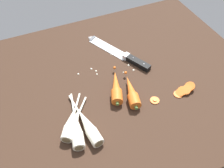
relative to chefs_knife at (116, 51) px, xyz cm
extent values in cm
cube|color=#332116|center=(-9.51, -15.70, -2.65)|extent=(120.00, 90.00, 4.00)
cube|color=silver|center=(-1.87, 3.78, -0.40)|extent=(12.82, 19.87, 0.50)
cone|color=silver|center=(-6.84, 13.81, -0.40)|extent=(4.88, 4.45, 3.96)
cube|color=silver|center=(2.57, -5.19, 0.45)|extent=(3.52, 3.10, 2.20)
cube|color=black|center=(5.45, -11.01, 0.45)|extent=(7.39, 11.10, 2.20)
sphere|color=silver|center=(4.21, -8.50, 1.55)|extent=(0.50, 0.50, 0.50)
sphere|color=silver|center=(6.70, -13.52, 1.55)|extent=(0.50, 0.50, 0.50)
cylinder|color=#D6601E|center=(-10.52, -24.48, 1.45)|extent=(5.79, 6.41, 4.20)
cone|color=#D6601E|center=(-8.29, -18.57, 1.45)|extent=(8.20, 13.24, 3.99)
sphere|color=#D6601E|center=(-5.25, -10.51, 1.45)|extent=(1.20, 1.20, 1.20)
cylinder|color=#5B7F3D|center=(-11.66, -27.51, 1.45)|extent=(1.48, 1.36, 1.20)
cylinder|color=#D6601E|center=(-5.60, -28.73, 1.45)|extent=(5.24, 5.86, 4.20)
cone|color=#D6601E|center=(-4.22, -22.85, 1.45)|extent=(6.64, 12.67, 3.99)
sphere|color=#D6601E|center=(-2.34, -14.84, 1.45)|extent=(1.20, 1.20, 1.20)
cylinder|color=#5B7F3D|center=(-6.31, -31.77, 1.45)|extent=(1.40, 1.25, 1.20)
cylinder|color=silver|center=(-31.43, -32.13, 1.35)|extent=(5.82, 6.05, 4.00)
cone|color=silver|center=(-28.12, -26.57, 1.35)|extent=(7.50, 9.06, 3.80)
cylinder|color=silver|center=(-24.74, -20.87, 0.45)|extent=(5.18, 8.06, 0.70)
cylinder|color=brown|center=(-32.61, -34.13, 1.35)|extent=(2.56, 1.69, 2.80)
cylinder|color=silver|center=(-29.19, -35.75, 1.35)|extent=(4.93, 6.01, 4.00)
cone|color=silver|center=(-27.79, -28.44, 1.35)|extent=(5.52, 10.07, 3.80)
cylinder|color=silver|center=(-26.36, -20.95, 0.45)|extent=(2.62, 10.25, 0.70)
cylinder|color=brown|center=(-29.69, -38.38, 1.35)|extent=(2.81, 0.82, 2.80)
cylinder|color=silver|center=(-30.58, -31.53, 1.35)|extent=(5.68, 5.69, 4.00)
cone|color=silver|center=(-27.02, -27.11, 1.35)|extent=(7.52, 8.04, 3.80)
cylinder|color=silver|center=(-23.37, -22.58, 0.45)|extent=(5.48, 6.56, 0.70)
cylinder|color=brown|center=(-31.87, -33.12, 1.35)|extent=(2.37, 1.99, 2.80)
cylinder|color=silver|center=(-23.84, -36.81, 1.35)|extent=(4.63, 5.89, 4.00)
cone|color=silver|center=(-24.75, -29.29, 1.35)|extent=(4.94, 10.08, 3.80)
cylinder|color=silver|center=(-25.69, -21.58, 0.45)|extent=(1.95, 10.49, 0.70)
cylinder|color=brown|center=(-23.52, -39.51, 1.35)|extent=(2.82, 0.63, 2.80)
cylinder|color=#D6601E|center=(11.92, -31.41, -0.30)|extent=(3.56, 3.56, 0.70)
cylinder|color=#D6601E|center=(12.82, -31.25, -0.06)|extent=(3.48, 3.42, 1.98)
cylinder|color=#D6601E|center=(13.91, -31.09, 0.19)|extent=(3.88, 3.83, 2.08)
cylinder|color=#D6601E|center=(14.97, -31.52, 0.43)|extent=(3.78, 3.74, 2.06)
cylinder|color=#D6601E|center=(15.94, -31.17, 0.68)|extent=(3.51, 3.45, 1.98)
cylinder|color=#D6601E|center=(17.33, -30.77, 0.92)|extent=(3.83, 3.82, 2.35)
cylinder|color=#D6601E|center=(2.27, -30.39, -0.30)|extent=(3.50, 3.50, 0.70)
cylinder|color=orange|center=(2.27, -30.39, -0.03)|extent=(1.47, 1.47, 0.16)
sphere|color=silver|center=(-12.21, -7.42, -0.23)|extent=(0.83, 0.83, 0.83)
sphere|color=silver|center=(-13.55, -5.43, -0.22)|extent=(0.86, 0.86, 0.86)
sphere|color=silver|center=(-2.15, -12.61, -0.37)|extent=(0.57, 0.57, 0.57)
sphere|color=silver|center=(1.60, -9.68, -0.23)|extent=(0.84, 0.84, 0.84)
sphere|color=silver|center=(-2.53, -0.52, -0.42)|extent=(0.47, 0.47, 0.47)
sphere|color=silver|center=(-19.44, -6.06, -0.25)|extent=(0.80, 0.80, 0.80)
sphere|color=silver|center=(-12.52, -9.27, -0.28)|extent=(0.75, 0.75, 0.75)
sphere|color=silver|center=(4.70, -7.57, -0.23)|extent=(0.85, 0.85, 0.85)
sphere|color=silver|center=(6.42, -8.43, -0.33)|extent=(0.64, 0.64, 0.64)
sphere|color=silver|center=(2.22, -13.13, -0.21)|extent=(0.88, 0.88, 0.88)
camera|label=1|loc=(-34.53, -75.03, 72.00)|focal=39.45mm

